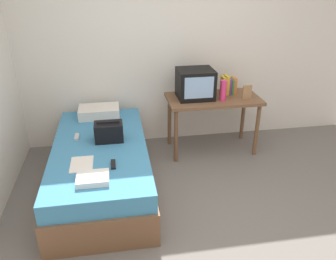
# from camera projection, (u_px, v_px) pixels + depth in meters

# --- Properties ---
(ground_plane) EXTENTS (8.00, 8.00, 0.00)m
(ground_plane) POSITION_uv_depth(u_px,v_px,m) (208.00, 231.00, 3.11)
(ground_plane) COLOR slate
(wall_back) EXTENTS (5.20, 0.10, 2.60)m
(wall_back) POSITION_uv_depth(u_px,v_px,m) (171.00, 45.00, 4.33)
(wall_back) COLOR silver
(wall_back) RESTS_ON ground
(bed) EXTENTS (1.00, 2.00, 0.52)m
(bed) POSITION_uv_depth(u_px,v_px,m) (102.00, 166.00, 3.64)
(bed) COLOR brown
(bed) RESTS_ON ground
(desk) EXTENTS (1.16, 0.60, 0.73)m
(desk) POSITION_uv_depth(u_px,v_px,m) (213.00, 104.00, 4.25)
(desk) COLOR brown
(desk) RESTS_ON ground
(tv) EXTENTS (0.44, 0.39, 0.36)m
(tv) POSITION_uv_depth(u_px,v_px,m) (195.00, 84.00, 4.13)
(tv) COLOR black
(tv) RESTS_ON desk
(water_bottle) EXTENTS (0.08, 0.08, 0.25)m
(water_bottle) POSITION_uv_depth(u_px,v_px,m) (223.00, 90.00, 4.07)
(water_bottle) COLOR #E53372
(water_bottle) RESTS_ON desk
(book_row) EXTENTS (0.18, 0.17, 0.24)m
(book_row) POSITION_uv_depth(u_px,v_px,m) (228.00, 85.00, 4.30)
(book_row) COLOR gold
(book_row) RESTS_ON desk
(picture_frame) EXTENTS (0.11, 0.02, 0.18)m
(picture_frame) POSITION_uv_depth(u_px,v_px,m) (247.00, 92.00, 4.13)
(picture_frame) COLOR #9E754C
(picture_frame) RESTS_ON desk
(pillow) EXTENTS (0.49, 0.32, 0.12)m
(pillow) POSITION_uv_depth(u_px,v_px,m) (99.00, 112.00, 4.18)
(pillow) COLOR silver
(pillow) RESTS_ON bed
(handbag) EXTENTS (0.30, 0.20, 0.23)m
(handbag) POSITION_uv_depth(u_px,v_px,m) (109.00, 132.00, 3.58)
(handbag) COLOR black
(handbag) RESTS_ON bed
(magazine) EXTENTS (0.21, 0.29, 0.01)m
(magazine) POSITION_uv_depth(u_px,v_px,m) (82.00, 164.00, 3.17)
(magazine) COLOR white
(magazine) RESTS_ON bed
(remote_dark) EXTENTS (0.04, 0.16, 0.02)m
(remote_dark) POSITION_uv_depth(u_px,v_px,m) (113.00, 164.00, 3.15)
(remote_dark) COLOR black
(remote_dark) RESTS_ON bed
(remote_silver) EXTENTS (0.04, 0.14, 0.02)m
(remote_silver) POSITION_uv_depth(u_px,v_px,m) (77.00, 137.00, 3.67)
(remote_silver) COLOR #B7B7BC
(remote_silver) RESTS_ON bed
(folded_towel) EXTENTS (0.28, 0.22, 0.05)m
(folded_towel) POSITION_uv_depth(u_px,v_px,m) (93.00, 178.00, 2.91)
(folded_towel) COLOR white
(folded_towel) RESTS_ON bed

